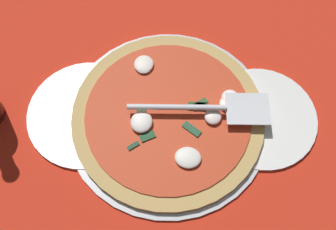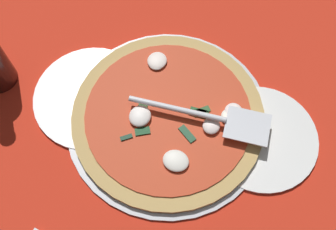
# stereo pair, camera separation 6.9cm
# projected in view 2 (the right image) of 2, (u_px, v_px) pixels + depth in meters

# --- Properties ---
(ground_plane) EXTENTS (0.99, 0.99, 0.01)m
(ground_plane) POSITION_uv_depth(u_px,v_px,m) (161.00, 97.00, 0.74)
(ground_plane) COLOR red
(checker_pattern) EXTENTS (0.99, 0.99, 0.00)m
(checker_pattern) POSITION_uv_depth(u_px,v_px,m) (161.00, 95.00, 0.73)
(checker_pattern) COLOR silver
(checker_pattern) RESTS_ON ground_plane
(pizza_pan) EXTENTS (0.37, 0.37, 0.01)m
(pizza_pan) POSITION_uv_depth(u_px,v_px,m) (168.00, 118.00, 0.71)
(pizza_pan) COLOR #B4B9C0
(pizza_pan) RESTS_ON ground_plane
(dinner_plate_left) EXTENTS (0.20, 0.20, 0.01)m
(dinner_plate_left) POSITION_uv_depth(u_px,v_px,m) (260.00, 138.00, 0.69)
(dinner_plate_left) COLOR white
(dinner_plate_left) RESTS_ON ground_plane
(dinner_plate_right) EXTENTS (0.21, 0.21, 0.01)m
(dinner_plate_right) POSITION_uv_depth(u_px,v_px,m) (91.00, 97.00, 0.73)
(dinner_plate_right) COLOR white
(dinner_plate_right) RESTS_ON ground_plane
(pizza) EXTENTS (0.34, 0.34, 0.03)m
(pizza) POSITION_uv_depth(u_px,v_px,m) (169.00, 116.00, 0.70)
(pizza) COLOR tan
(pizza) RESTS_ON pizza_pan
(pizza_server) EXTENTS (0.25, 0.07, 0.01)m
(pizza_server) POSITION_uv_depth(u_px,v_px,m) (208.00, 117.00, 0.67)
(pizza_server) COLOR silver
(pizza_server) RESTS_ON pizza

